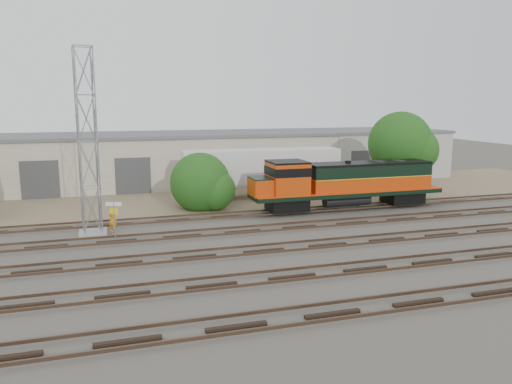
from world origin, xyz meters
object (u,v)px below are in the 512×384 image
object	(u,v)px
locomotive	(344,182)
semi_trailer	(265,167)
signal_tower	(88,146)
worker	(113,220)

from	to	relation	value
locomotive	semi_trailer	world-z (taller)	semi_trailer
signal_tower	worker	distance (m)	5.05
signal_tower	semi_trailer	size ratio (longest dim) A/B	0.84
signal_tower	worker	xyz separation A→B (m)	(1.26, 0.05, -4.89)
signal_tower	semi_trailer	world-z (taller)	signal_tower
worker	semi_trailer	size ratio (longest dim) A/B	0.12
signal_tower	semi_trailer	bearing A→B (deg)	31.57
locomotive	signal_tower	bearing A→B (deg)	-173.91
locomotive	worker	world-z (taller)	locomotive
locomotive	semi_trailer	size ratio (longest dim) A/B	1.12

